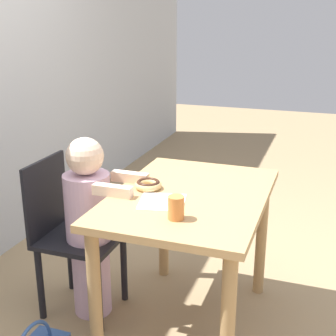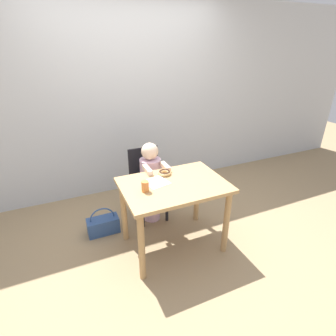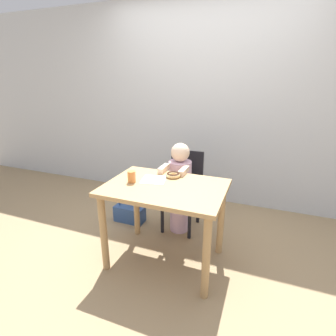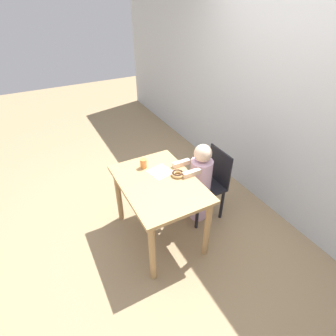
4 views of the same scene
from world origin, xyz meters
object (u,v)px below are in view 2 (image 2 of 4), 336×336
at_px(chair, 148,183).
at_px(child_figure, 151,182).
at_px(cup, 145,186).
at_px(donut, 165,173).
at_px(handbag, 103,225).

distance_m(chair, child_figure, 0.13).
bearing_deg(cup, donut, 39.57).
xyz_separation_m(donut, handbag, (-0.63, 0.28, -0.65)).
distance_m(chair, handbag, 0.70).
height_order(chair, donut, chair).
relative_size(child_figure, donut, 7.46).
bearing_deg(chair, child_figure, -90.00).
bearing_deg(chair, handbag, -165.86).
relative_size(chair, donut, 6.42).
bearing_deg(child_figure, donut, -82.64).
height_order(child_figure, cup, child_figure).
height_order(donut, cup, cup).
height_order(donut, handbag, donut).
relative_size(child_figure, cup, 9.78).
xyz_separation_m(child_figure, donut, (0.04, -0.31, 0.26)).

